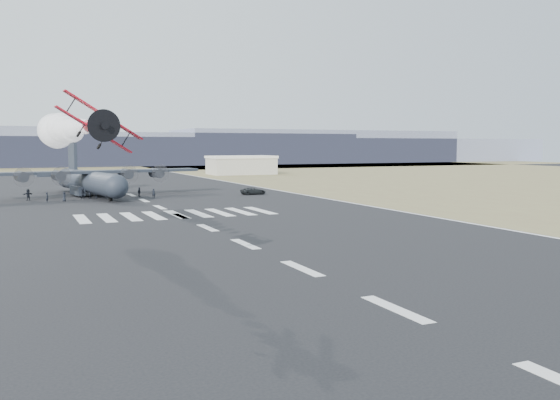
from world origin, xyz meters
TOP-DOWN VIEW (x-y plane):
  - ground at (0.00, 0.00)m, footprint 500.00×500.00m
  - scrub_far at (0.00, 230.00)m, footprint 500.00×80.00m
  - runway_markings at (0.00, 60.00)m, footprint 60.00×260.00m
  - ridge_seg_d at (0.00, 260.00)m, footprint 150.00×50.00m
  - ridge_seg_e at (65.00, 260.00)m, footprint 150.00×50.00m
  - ridge_seg_f at (130.00, 260.00)m, footprint 150.00×50.00m
  - ridge_seg_g at (195.00, 260.00)m, footprint 150.00×50.00m
  - hangar_right at (46.00, 150.00)m, footprint 20.50×12.50m
  - aerobatic_biplane at (-14.36, 12.96)m, footprint 4.89×5.08m
  - smoke_trail at (-15.35, 34.59)m, footprint 3.56×26.21m
  - transport_aircraft at (-7.27, 84.84)m, footprint 39.73×32.56m
  - support_vehicle at (21.14, 75.92)m, footprint 4.79×2.38m
  - crew_a at (2.45, 75.94)m, footprint 0.75×0.69m
  - crew_b at (-9.09, 78.17)m, footprint 1.05×0.87m
  - crew_c at (-6.79, 79.19)m, footprint 1.27×0.95m
  - crew_d at (0.52, 78.88)m, footprint 1.03×1.15m
  - crew_e at (-12.27, 75.76)m, footprint 0.79×0.92m
  - crew_f at (-17.66, 80.06)m, footprint 1.80×1.36m
  - crew_g at (-14.89, 75.19)m, footprint 0.57×0.66m
  - crew_h at (-7.89, 79.83)m, footprint 0.79×1.03m

SIDE VIEW (x-z plane):
  - ground at x=0.00m, z-range 0.00..0.00m
  - scrub_far at x=0.00m, z-range 0.00..0.00m
  - runway_markings at x=0.00m, z-range 0.00..0.01m
  - support_vehicle at x=21.14m, z-range 0.00..1.31m
  - crew_e at x=-12.27m, z-range 0.00..1.61m
  - crew_g at x=-14.89m, z-range 0.00..1.63m
  - crew_a at x=2.45m, z-range 0.00..1.67m
  - crew_d at x=0.52m, z-range 0.00..1.77m
  - crew_c at x=-6.79m, z-range 0.00..1.79m
  - crew_b at x=-9.09m, z-range 0.00..1.85m
  - crew_h at x=-7.89m, z-range 0.00..1.87m
  - crew_f at x=-17.66m, z-range 0.00..1.89m
  - transport_aircraft at x=-7.27m, z-range -2.78..8.70m
  - hangar_right at x=46.00m, z-range 0.06..5.96m
  - ridge_seg_d at x=0.00m, z-range 0.00..13.00m
  - ridge_seg_g at x=195.00m, z-range 0.00..13.00m
  - ridge_seg_e at x=65.00m, z-range 0.00..15.00m
  - ridge_seg_f at x=130.00m, z-range 0.00..17.00m
  - aerobatic_biplane at x=-14.36m, z-range 8.42..12.54m
  - smoke_trail at x=-15.35m, z-range 8.88..12.44m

